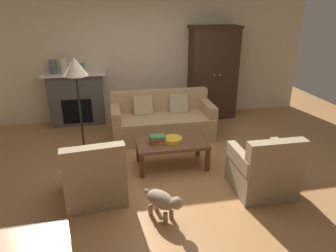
# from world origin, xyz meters

# --- Properties ---
(ground_plane) EXTENTS (9.60, 9.60, 0.00)m
(ground_plane) POSITION_xyz_m (0.00, 0.00, 0.00)
(ground_plane) COLOR #B27A47
(back_wall) EXTENTS (7.20, 0.10, 2.80)m
(back_wall) POSITION_xyz_m (0.00, 2.55, 1.40)
(back_wall) COLOR beige
(back_wall) RESTS_ON ground
(fireplace) EXTENTS (1.26, 0.48, 1.12)m
(fireplace) POSITION_xyz_m (-1.55, 2.30, 0.57)
(fireplace) COLOR #4C4947
(fireplace) RESTS_ON ground
(armoire) EXTENTS (1.06, 0.57, 2.00)m
(armoire) POSITION_xyz_m (1.40, 2.22, 1.01)
(armoire) COLOR #382319
(armoire) RESTS_ON ground
(couch) EXTENTS (1.93, 0.87, 0.86)m
(couch) POSITION_xyz_m (0.10, 1.29, 0.32)
(couch) COLOR tan
(couch) RESTS_ON ground
(coffee_table) EXTENTS (1.10, 0.60, 0.42)m
(coffee_table) POSITION_xyz_m (0.04, 0.10, 0.37)
(coffee_table) COLOR brown
(coffee_table) RESTS_ON ground
(fruit_bowl) EXTENTS (0.30, 0.30, 0.07)m
(fruit_bowl) POSITION_xyz_m (0.04, 0.10, 0.46)
(fruit_bowl) COLOR gold
(fruit_bowl) RESTS_ON coffee_table
(book_stack) EXTENTS (0.26, 0.20, 0.12)m
(book_stack) POSITION_xyz_m (-0.19, 0.12, 0.48)
(book_stack) COLOR gold
(book_stack) RESTS_ON coffee_table
(mantel_vase_slate) EXTENTS (0.15, 0.15, 0.27)m
(mantel_vase_slate) POSITION_xyz_m (-1.93, 2.28, 1.26)
(mantel_vase_slate) COLOR #565B66
(mantel_vase_slate) RESTS_ON fireplace
(mantel_vase_cream) EXTENTS (0.14, 0.14, 0.30)m
(mantel_vase_cream) POSITION_xyz_m (-1.73, 2.28, 1.27)
(mantel_vase_cream) COLOR beige
(mantel_vase_cream) RESTS_ON fireplace
(mantel_vase_jade) EXTENTS (0.12, 0.12, 0.19)m
(mantel_vase_jade) POSITION_xyz_m (-1.37, 2.28, 1.21)
(mantel_vase_jade) COLOR slate
(mantel_vase_jade) RESTS_ON fireplace
(armchair_near_left) EXTENTS (0.85, 0.85, 0.88)m
(armchair_near_left) POSITION_xyz_m (-1.14, -0.56, 0.32)
(armchair_near_left) COLOR #997F60
(armchair_near_left) RESTS_ON ground
(armchair_near_right) EXTENTS (0.79, 0.78, 0.88)m
(armchair_near_right) POSITION_xyz_m (1.11, -0.84, 0.32)
(armchair_near_right) COLOR #997F60
(armchair_near_right) RESTS_ON ground
(floor_lamp) EXTENTS (0.36, 0.36, 1.71)m
(floor_lamp) POSITION_xyz_m (-1.33, 0.46, 1.48)
(floor_lamp) COLOR black
(floor_lamp) RESTS_ON ground
(dog) EXTENTS (0.43, 0.48, 0.39)m
(dog) POSITION_xyz_m (-0.34, -1.14, 0.25)
(dog) COLOR gray
(dog) RESTS_ON ground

